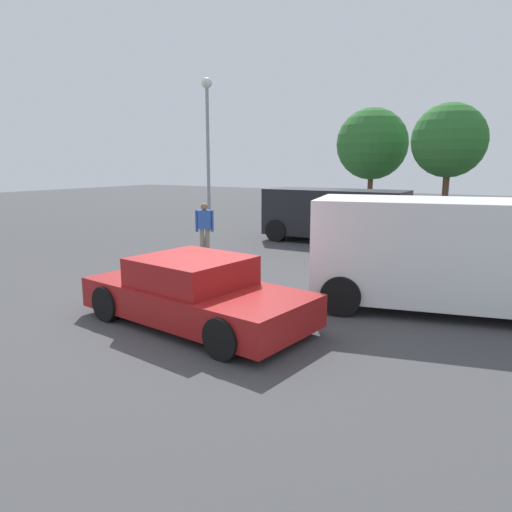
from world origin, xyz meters
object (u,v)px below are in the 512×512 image
Objects in this scene: van_white at (446,251)px; light_post_near at (208,127)px; dog at (131,276)px; suv_dark at (335,214)px; sedan_foreground at (195,293)px; pedestrian at (205,224)px.

light_post_near reaches higher than van_white.
dog is 0.13× the size of suv_dark.
van_white is 1.05× the size of suv_dark.
light_post_near is (-7.58, 10.35, 3.74)m from sedan_foreground.
sedan_foreground is 0.88× the size of suv_dark.
light_post_near is (-3.63, 4.99, 3.35)m from pedestrian.
suv_dark reaches higher than dog.
van_white is at bearing -140.94° from pedestrian.
suv_dark is at bearing 104.42° from sedan_foreground.
dog is 6.76m from van_white.
pedestrian is 0.25× the size of light_post_near.
suv_dark is at bearing 74.03° from dog.
sedan_foreground is 4.84m from van_white.
sedan_foreground is 13.36m from light_post_near.
sedan_foreground is at bearing -178.61° from pedestrian.
pedestrian is at bearing 149.61° from van_white.
sedan_foreground is 6.96× the size of dog.
sedan_foreground is at bearing -152.44° from van_white.
dog is 0.40× the size of pedestrian.
pedestrian is (-1.14, 4.21, 0.66)m from dog.
pedestrian is at bearing -123.19° from suv_dark.
pedestrian reaches higher than dog.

